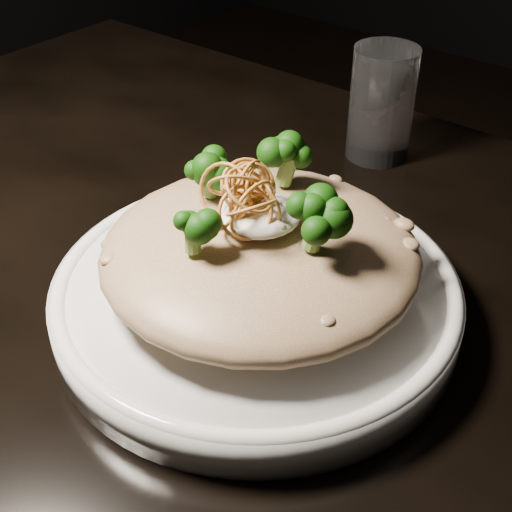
% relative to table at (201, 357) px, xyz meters
% --- Properties ---
extents(table, '(1.10, 0.80, 0.75)m').
position_rel_table_xyz_m(table, '(0.00, 0.00, 0.00)').
color(table, black).
rests_on(table, ground).
extents(plate, '(0.30, 0.30, 0.03)m').
position_rel_table_xyz_m(plate, '(0.06, 0.00, 0.10)').
color(plate, silver).
rests_on(plate, table).
extents(risotto, '(0.23, 0.23, 0.05)m').
position_rel_table_xyz_m(risotto, '(0.06, 0.00, 0.14)').
color(risotto, brown).
rests_on(risotto, plate).
extents(broccoli, '(0.14, 0.14, 0.05)m').
position_rel_table_xyz_m(broccoli, '(0.06, 0.00, 0.19)').
color(broccoli, black).
rests_on(broccoli, risotto).
extents(cheese, '(0.06, 0.06, 0.02)m').
position_rel_table_xyz_m(cheese, '(0.06, 0.00, 0.17)').
color(cheese, white).
rests_on(cheese, risotto).
extents(shallots, '(0.06, 0.06, 0.04)m').
position_rel_table_xyz_m(shallots, '(0.06, -0.00, 0.20)').
color(shallots, '#905D1E').
rests_on(shallots, cheese).
extents(drinking_glass, '(0.07, 0.07, 0.12)m').
position_rel_table_xyz_m(drinking_glass, '(0.00, 0.28, 0.14)').
color(drinking_glass, white).
rests_on(drinking_glass, table).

